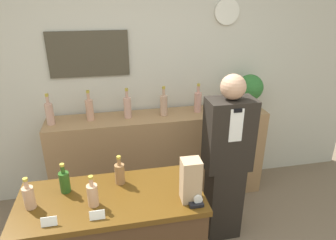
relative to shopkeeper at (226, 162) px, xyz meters
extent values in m
cube|color=beige|center=(-0.61, 0.97, 0.56)|extent=(5.20, 0.06, 2.70)
cube|color=#433C2E|center=(-1.13, 0.92, 0.82)|extent=(0.78, 0.02, 0.45)
cylinder|color=white|center=(0.28, 0.92, 1.20)|extent=(0.26, 0.03, 0.26)
cube|color=#9E754C|center=(-0.47, 0.71, -0.29)|extent=(2.30, 0.40, 0.99)
cube|color=#4F310D|center=(-1.01, -0.48, 0.13)|extent=(1.21, 0.56, 0.04)
cube|color=black|center=(0.00, 0.00, -0.42)|extent=(0.30, 0.24, 0.73)
cube|color=black|center=(0.00, 0.00, 0.27)|extent=(0.40, 0.24, 0.64)
cube|color=white|center=(0.00, -0.12, 0.41)|extent=(0.11, 0.01, 0.28)
cube|color=black|center=(0.00, -0.13, 0.53)|extent=(0.07, 0.01, 0.03)
sphere|color=tan|center=(0.00, 0.00, 0.69)|extent=(0.21, 0.21, 0.21)
cylinder|color=#4C3D2D|center=(0.54, 0.75, 0.25)|extent=(0.15, 0.15, 0.11)
sphere|color=#2D6B2D|center=(0.54, 0.75, 0.43)|extent=(0.28, 0.28, 0.28)
cube|color=tan|center=(-0.51, -0.62, 0.29)|extent=(0.12, 0.11, 0.29)
cube|color=black|center=(-0.49, -0.68, 0.16)|extent=(0.09, 0.06, 0.02)
cylinder|color=silver|center=(-0.48, -0.68, 0.19)|extent=(0.06, 0.02, 0.06)
cube|color=white|center=(-1.36, -0.68, 0.18)|extent=(0.09, 0.02, 0.06)
cube|color=white|center=(-1.09, -0.68, 0.18)|extent=(0.09, 0.02, 0.06)
cylinder|color=tan|center=(-1.50, -0.49, 0.22)|extent=(0.07, 0.07, 0.15)
cylinder|color=tan|center=(-1.50, -0.49, 0.32)|extent=(0.03, 0.03, 0.05)
cylinder|color=#B29933|center=(-1.50, -0.49, 0.35)|extent=(0.03, 0.03, 0.02)
cylinder|color=#29531C|center=(-1.30, -0.37, 0.22)|extent=(0.07, 0.07, 0.15)
cylinder|color=#29531C|center=(-1.30, -0.37, 0.32)|extent=(0.03, 0.03, 0.05)
cylinder|color=#B29933|center=(-1.30, -0.37, 0.35)|extent=(0.03, 0.03, 0.02)
cylinder|color=tan|center=(-1.12, -0.55, 0.22)|extent=(0.07, 0.07, 0.15)
cylinder|color=tan|center=(-1.12, -0.55, 0.32)|extent=(0.03, 0.03, 0.05)
cylinder|color=#B29933|center=(-1.12, -0.55, 0.35)|extent=(0.03, 0.03, 0.02)
cylinder|color=#966A42|center=(-0.94, -0.34, 0.22)|extent=(0.07, 0.07, 0.15)
cylinder|color=#966A42|center=(-0.94, -0.34, 0.32)|extent=(0.03, 0.03, 0.05)
cylinder|color=#B29933|center=(-0.94, -0.34, 0.35)|extent=(0.03, 0.03, 0.02)
cylinder|color=tan|center=(-1.54, 0.70, 0.30)|extent=(0.08, 0.08, 0.21)
cylinder|color=tan|center=(-1.54, 0.70, 0.45)|extent=(0.03, 0.03, 0.07)
cylinder|color=#B29933|center=(-1.54, 0.70, 0.50)|extent=(0.03, 0.03, 0.02)
cylinder|color=tan|center=(-1.17, 0.73, 0.30)|extent=(0.08, 0.08, 0.21)
cylinder|color=tan|center=(-1.17, 0.73, 0.45)|extent=(0.03, 0.03, 0.07)
cylinder|color=#B29933|center=(-1.17, 0.73, 0.50)|extent=(0.03, 0.03, 0.02)
cylinder|color=tan|center=(-0.80, 0.72, 0.30)|extent=(0.08, 0.08, 0.21)
cylinder|color=tan|center=(-0.80, 0.72, 0.45)|extent=(0.03, 0.03, 0.07)
cylinder|color=#B29933|center=(-0.80, 0.72, 0.50)|extent=(0.03, 0.03, 0.02)
cylinder|color=tan|center=(-0.43, 0.71, 0.30)|extent=(0.08, 0.08, 0.21)
cylinder|color=tan|center=(-0.43, 0.71, 0.45)|extent=(0.03, 0.03, 0.07)
cylinder|color=#B29933|center=(-0.43, 0.71, 0.50)|extent=(0.03, 0.03, 0.02)
cylinder|color=tan|center=(-0.06, 0.73, 0.30)|extent=(0.08, 0.08, 0.21)
cylinder|color=tan|center=(-0.06, 0.73, 0.45)|extent=(0.03, 0.03, 0.07)
cylinder|color=#B29933|center=(-0.06, 0.73, 0.50)|extent=(0.03, 0.03, 0.02)
cylinder|color=tan|center=(0.32, 0.73, 0.30)|extent=(0.08, 0.08, 0.21)
cylinder|color=tan|center=(0.32, 0.73, 0.45)|extent=(0.03, 0.03, 0.07)
cylinder|color=#B29933|center=(0.32, 0.73, 0.50)|extent=(0.03, 0.03, 0.02)
camera|label=1|loc=(-0.97, -2.13, 1.38)|focal=32.00mm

